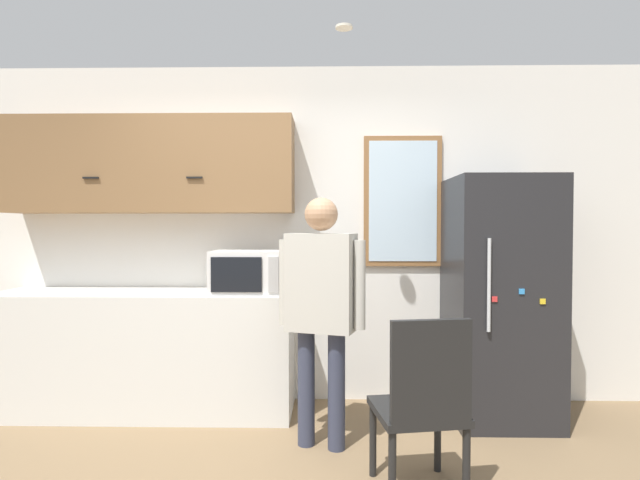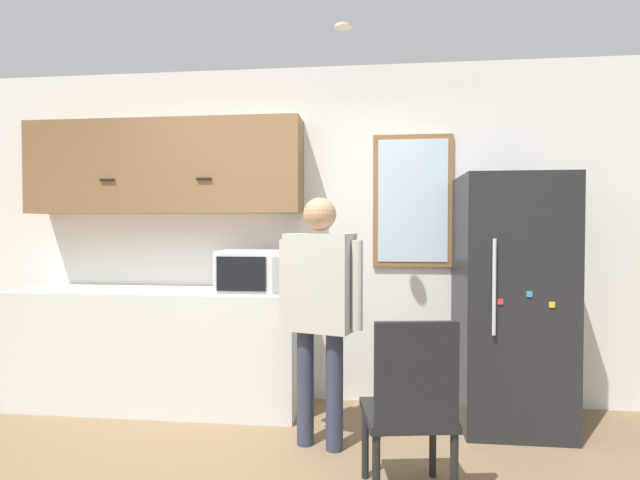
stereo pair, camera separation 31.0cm
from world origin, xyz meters
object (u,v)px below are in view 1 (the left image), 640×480
Objects in this scene: person at (321,297)px; refrigerator at (499,298)px; microwave at (247,272)px; chair at (423,400)px.

refrigerator is (1.30, 0.52, -0.08)m from person.
microwave is 0.54× the size of chair.
refrigerator reaches higher than chair.
person is at bearing -158.32° from refrigerator.
person reaches higher than chair.
microwave is 1.65m from chair.
refrigerator is at bearing -133.55° from chair.
refrigerator reaches higher than person.
chair is at bearing -31.53° from person.
refrigerator is 1.41m from chair.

